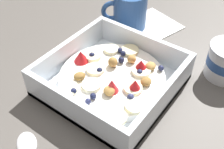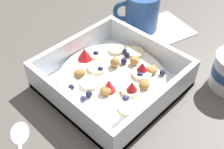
{
  "view_description": "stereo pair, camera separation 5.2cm",
  "coord_description": "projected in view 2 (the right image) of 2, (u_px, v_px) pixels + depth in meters",
  "views": [
    {
      "loc": [
        0.3,
        0.22,
        0.39
      ],
      "look_at": [
        -0.01,
        -0.01,
        0.03
      ],
      "focal_mm": 44.59,
      "sensor_mm": 36.0,
      "label": 1
    },
    {
      "loc": [
        0.27,
        0.26,
        0.39
      ],
      "look_at": [
        -0.01,
        -0.01,
        0.03
      ],
      "focal_mm": 44.59,
      "sensor_mm": 36.0,
      "label": 2
    }
  ],
  "objects": [
    {
      "name": "spoon",
      "position": [
        19.0,
        145.0,
        0.44
      ],
      "size": [
        0.11,
        0.16,
        0.01
      ],
      "color": "silver",
      "rests_on": "ground"
    },
    {
      "name": "ground_plane",
      "position": [
        112.0,
        89.0,
        0.54
      ],
      "size": [
        2.4,
        2.4,
        0.0
      ],
      "primitive_type": "plane",
      "color": "#56514C"
    },
    {
      "name": "coffee_mug",
      "position": [
        141.0,
        12.0,
        0.66
      ],
      "size": [
        0.09,
        0.1,
        0.09
      ],
      "color": "#2D5699",
      "rests_on": "ground"
    },
    {
      "name": "folded_napkin",
      "position": [
        163.0,
        28.0,
        0.69
      ],
      "size": [
        0.15,
        0.15,
        0.01
      ],
      "primitive_type": "cube",
      "rotation": [
        0.0,
        0.0,
        -0.28
      ],
      "color": "white",
      "rests_on": "ground"
    },
    {
      "name": "fruit_bowl",
      "position": [
        112.0,
        79.0,
        0.53
      ],
      "size": [
        0.23,
        0.23,
        0.06
      ],
      "color": "white",
      "rests_on": "ground"
    }
  ]
}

